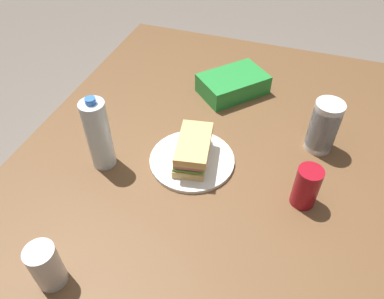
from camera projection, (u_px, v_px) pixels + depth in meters
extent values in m
plane|color=#70665B|center=(196.00, 279.00, 1.60)|extent=(8.00, 8.00, 0.00)
cube|color=brown|center=(197.00, 169.00, 1.10)|extent=(1.57, 1.09, 0.04)
cylinder|color=brown|center=(155.00, 102.00, 1.94)|extent=(0.07, 0.07, 0.69)
cylinder|color=brown|center=(338.00, 141.00, 1.73)|extent=(0.07, 0.07, 0.69)
cylinder|color=white|center=(192.00, 160.00, 1.09)|extent=(0.25, 0.25, 0.01)
cube|color=#DBB26B|center=(192.00, 156.00, 1.08)|extent=(0.18, 0.12, 0.02)
cube|color=#599E3F|center=(192.00, 152.00, 1.07)|extent=(0.18, 0.11, 0.01)
cube|color=#C6727A|center=(192.00, 149.00, 1.06)|extent=(0.17, 0.11, 0.02)
cube|color=yellow|center=(192.00, 145.00, 1.05)|extent=(0.16, 0.10, 0.01)
cube|color=#DBB26B|center=(193.00, 145.00, 1.03)|extent=(0.18, 0.12, 0.02)
cylinder|color=maroon|center=(306.00, 187.00, 0.95)|extent=(0.07, 0.07, 0.12)
cube|color=#268C38|center=(233.00, 84.00, 1.33)|extent=(0.27, 0.27, 0.07)
cylinder|color=silver|center=(99.00, 135.00, 1.02)|extent=(0.07, 0.07, 0.22)
cylinder|color=blue|center=(90.00, 101.00, 0.94)|extent=(0.03, 0.03, 0.02)
cylinder|color=silver|center=(321.00, 135.00, 1.11)|extent=(0.08, 0.08, 0.09)
cylinder|color=silver|center=(322.00, 131.00, 1.10)|extent=(0.08, 0.08, 0.09)
cylinder|color=silver|center=(324.00, 126.00, 1.09)|extent=(0.08, 0.08, 0.09)
cylinder|color=silver|center=(325.00, 122.00, 1.07)|extent=(0.08, 0.08, 0.09)
cylinder|color=silver|center=(327.00, 117.00, 1.06)|extent=(0.08, 0.08, 0.09)
cylinder|color=silver|center=(46.00, 266.00, 0.79)|extent=(0.07, 0.07, 0.12)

